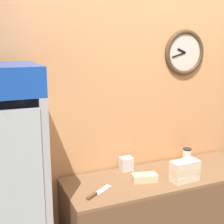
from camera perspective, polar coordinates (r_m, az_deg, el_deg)
name	(u,v)px	position (r m, az deg, el deg)	size (l,w,h in m)	color
wall_back	(145,117)	(2.95, 6.11, -0.88)	(5.20, 0.10, 2.70)	tan
prep_counter	(161,222)	(3.02, 8.99, -19.23)	(1.73, 0.60, 0.91)	brown
sandwich_stack_bottom	(184,177)	(2.73, 13.11, -11.56)	(0.25, 0.13, 0.06)	beige
sandwich_stack_middle	(185,171)	(2.71, 13.17, -10.44)	(0.25, 0.13, 0.06)	beige
sandwich_stack_top	(185,164)	(2.68, 13.24, -9.29)	(0.25, 0.13, 0.06)	beige
sandwich_flat_left	(145,178)	(2.67, 5.99, -11.85)	(0.22, 0.14, 0.06)	beige
chefs_knife	(96,194)	(2.45, -2.97, -14.69)	(0.26, 0.19, 0.02)	silver
condiment_jar	(187,154)	(3.18, 13.55, -7.50)	(0.09, 0.09, 0.12)	silver
napkin_dispenser	(126,164)	(2.86, 2.63, -9.42)	(0.11, 0.09, 0.12)	silver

